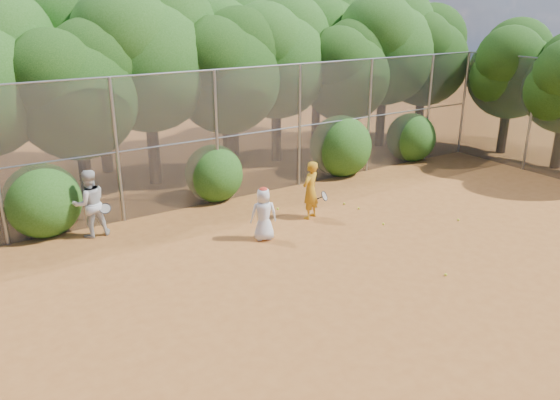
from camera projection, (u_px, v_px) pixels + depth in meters
ground at (374, 267)px, 12.72m from camera, size 80.00×80.00×0.00m
fence_back at (243, 133)px, 16.71m from camera, size 20.05×0.09×4.03m
fence_side at (531, 114)px, 19.47m from camera, size 0.09×6.09×4.03m
tree_2 at (76, 86)px, 15.44m from camera, size 3.99×3.47×5.47m
tree_3 at (147, 50)px, 17.23m from camera, size 4.89×4.26×6.70m
tree_4 at (227, 68)px, 18.24m from camera, size 4.19×3.64×5.73m
tree_5 at (277, 53)px, 20.04m from camera, size 4.51×3.92×6.17m
tree_6 at (346, 68)px, 20.71m from camera, size 3.86×3.36×5.29m
tree_7 at (386, 42)px, 22.19m from camera, size 4.77×4.14×6.53m
tree_8 at (425, 52)px, 23.12m from camera, size 4.25×3.70×5.82m
tree_10 at (95, 40)px, 18.39m from camera, size 5.15×4.48×7.06m
tree_11 at (232, 48)px, 20.76m from camera, size 4.64×4.03×6.35m
tree_12 at (318, 35)px, 23.41m from camera, size 5.02×4.37×6.88m
tree_13 at (513, 66)px, 21.33m from camera, size 3.86×3.36×5.29m
bush_0 at (42, 197)px, 14.32m from camera, size 2.00×2.00×2.00m
bush_1 at (214, 171)px, 16.89m from camera, size 1.80×1.80×1.80m
bush_2 at (341, 143)px, 19.36m from camera, size 2.20×2.20×2.20m
bush_3 at (411, 135)px, 21.19m from camera, size 1.90×1.90×1.90m
player_yellow at (310, 190)px, 15.36m from camera, size 0.88×0.66×1.67m
player_teen at (264, 214)px, 13.98m from camera, size 0.79×0.65×1.43m
player_white at (90, 203)px, 14.14m from camera, size 0.92×0.79×1.81m
ball_0 at (383, 224)px, 15.12m from camera, size 0.07×0.07×0.07m
ball_1 at (344, 204)px, 16.63m from camera, size 0.07×0.07×0.07m
ball_2 at (446, 275)px, 12.30m from camera, size 0.07×0.07×0.07m
ball_3 at (458, 220)px, 15.40m from camera, size 0.07×0.07×0.07m
ball_4 at (359, 208)px, 16.26m from camera, size 0.07×0.07×0.07m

